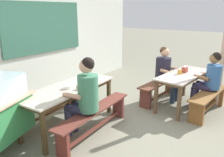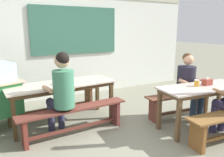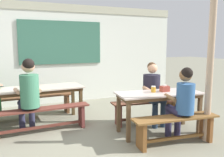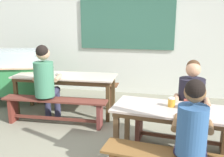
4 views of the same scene
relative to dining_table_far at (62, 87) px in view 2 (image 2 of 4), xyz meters
name	(u,v)px [view 2 (image 2 of 4)]	position (x,y,z in m)	size (l,w,h in m)	color
ground_plane	(127,136)	(0.72, -1.00, -0.66)	(40.00, 40.00, 0.00)	gray
backdrop_wall	(70,41)	(0.73, 1.64, 0.72)	(7.04, 0.23, 2.63)	silver
dining_table_far	(62,87)	(0.00, 0.00, 0.00)	(1.89, 0.76, 0.74)	beige
dining_table_near	(203,91)	(1.98, -1.35, -0.01)	(1.57, 0.76, 0.74)	beige
bench_far_back	(53,99)	(-0.03, 0.54, -0.36)	(1.81, 0.41, 0.45)	brown
bench_far_front	(75,116)	(0.03, -0.54, -0.35)	(1.79, 0.35, 0.45)	brown
bench_near_back	(180,102)	(2.04, -0.81, -0.36)	(1.42, 0.44, 0.45)	brown
person_right_near_table	(188,82)	(2.16, -0.89, 0.04)	(0.46, 0.54, 1.23)	#263950
person_left_back_turned	(62,89)	(-0.14, -0.49, 0.10)	(0.47, 0.57, 1.34)	#32334E
tissue_box	(207,82)	(2.12, -1.32, 0.13)	(0.16, 0.10, 0.12)	brown
condiment_jar	(197,83)	(1.90, -1.29, 0.13)	(0.08, 0.08, 0.11)	gold
soup_bowl	(58,83)	(-0.08, -0.04, 0.10)	(0.13, 0.13, 0.05)	silver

